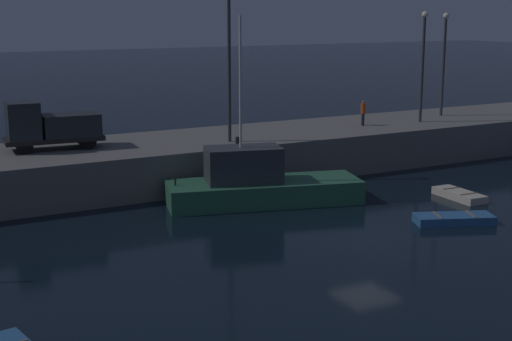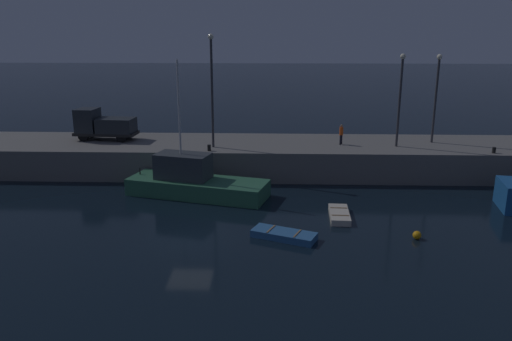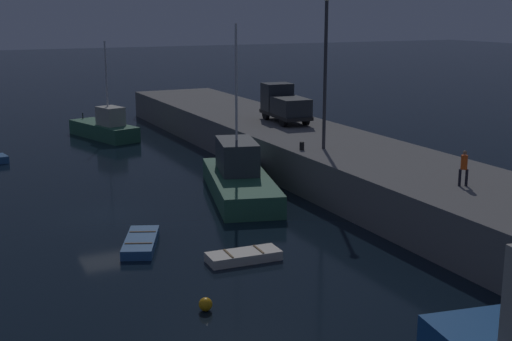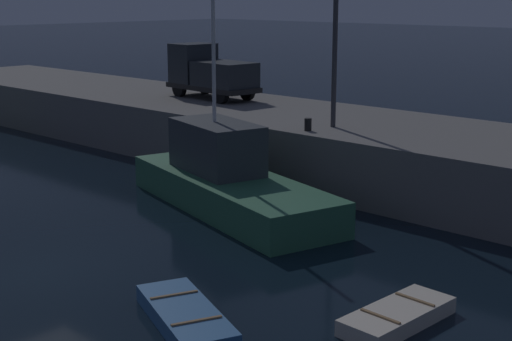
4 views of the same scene
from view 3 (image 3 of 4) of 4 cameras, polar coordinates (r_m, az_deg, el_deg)
ground_plane at (r=37.13m, az=-12.37°, el=-3.68°), size 320.00×320.00×0.00m
pier_quay at (r=42.54m, az=7.63°, el=0.35°), size 66.49×7.84×2.45m
fishing_boat_blue at (r=59.34m, az=-12.25°, el=3.45°), size 7.93×4.44×8.02m
fishing_boat_white at (r=40.22m, az=-1.38°, el=-0.55°), size 10.62×5.72×9.72m
dinghy_orange_near at (r=32.11m, az=-9.41°, el=-5.81°), size 3.95×2.67×0.47m
rowboat_white_mid at (r=30.00m, az=-1.02°, el=-7.02°), size 1.36×3.20×0.44m
mooring_buoy_near at (r=25.34m, az=-4.15°, el=-10.86°), size 0.49×0.49×0.49m
lamp_post_west at (r=40.76m, az=5.70°, el=8.92°), size 0.44×0.44×8.93m
utility_truck at (r=50.87m, az=2.33°, el=5.43°), size 5.42×2.42×2.70m
dockworker at (r=33.71m, az=16.65°, el=0.36°), size 0.41×0.42×1.68m
bollard_central at (r=40.87m, az=3.77°, el=2.02°), size 0.28×0.28×0.49m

